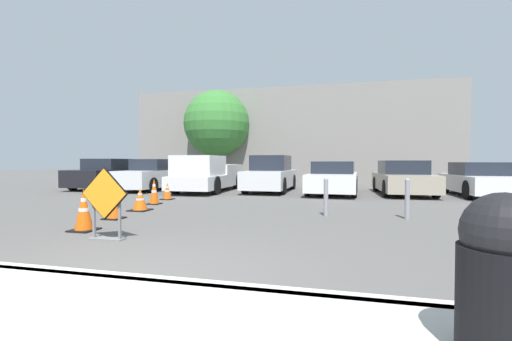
{
  "coord_description": "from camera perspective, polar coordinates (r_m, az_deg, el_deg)",
  "views": [
    {
      "loc": [
        2.34,
        -3.2,
        1.37
      ],
      "look_at": [
        -1.12,
        11.17,
        0.97
      ],
      "focal_mm": 24.0,
      "sensor_mm": 36.0,
      "label": 1
    }
  ],
  "objects": [
    {
      "name": "curb_lip",
      "position": [
        4.17,
        -22.46,
        -16.69
      ],
      "size": [
        30.84,
        0.2,
        0.14
      ],
      "color": "beige",
      "rests_on": "ground_plane"
    },
    {
      "name": "traffic_cone_fourth",
      "position": [
        11.37,
        -16.62,
        -3.4
      ],
      "size": [
        0.4,
        0.4,
        0.82
      ],
      "color": "black",
      "rests_on": "ground_plane"
    },
    {
      "name": "road_closed_sign",
      "position": [
        6.51,
        -23.87,
        -4.67
      ],
      "size": [
        0.91,
        0.2,
        1.26
      ],
      "color": "black",
      "rests_on": "ground_plane"
    },
    {
      "name": "traffic_cone_second",
      "position": [
        8.81,
        -22.61,
        -5.4
      ],
      "size": [
        0.42,
        0.42,
        0.66
      ],
      "color": "black",
      "rests_on": "ground_plane"
    },
    {
      "name": "parked_car_third",
      "position": [
        15.61,
        2.49,
        -0.74
      ],
      "size": [
        1.87,
        4.55,
        1.63
      ],
      "rotation": [
        0.0,
        0.0,
        3.12
      ],
      "color": "silver",
      "rests_on": "ground_plane"
    },
    {
      "name": "traffic_cone_third",
      "position": [
        10.03,
        -18.76,
        -4.65
      ],
      "size": [
        0.54,
        0.54,
        0.62
      ],
      "color": "black",
      "rests_on": "ground_plane"
    },
    {
      "name": "parked_car_second",
      "position": [
        17.09,
        -16.59,
        -0.8
      ],
      "size": [
        1.94,
        4.49,
        1.47
      ],
      "rotation": [
        0.0,
        0.0,
        3.09
      ],
      "color": "silver",
      "rests_on": "ground_plane"
    },
    {
      "name": "parked_car_nearest",
      "position": [
        18.85,
        -23.57,
        -0.63
      ],
      "size": [
        2.16,
        4.5,
        1.5
      ],
      "rotation": [
        0.0,
        0.0,
        3.21
      ],
      "color": "black",
      "rests_on": "ground_plane"
    },
    {
      "name": "traffic_cone_nearest",
      "position": [
        7.57,
        -26.77,
        -5.93
      ],
      "size": [
        0.46,
        0.46,
        0.83
      ],
      "color": "black",
      "rests_on": "ground_plane"
    },
    {
      "name": "parked_car_sixth",
      "position": [
        16.02,
        33.2,
        -1.35
      ],
      "size": [
        1.91,
        4.44,
        1.33
      ],
      "rotation": [
        0.0,
        0.0,
        3.14
      ],
      "color": "white",
      "rests_on": "ground_plane"
    },
    {
      "name": "parked_car_fifth",
      "position": [
        15.36,
        23.26,
        -1.25
      ],
      "size": [
        2.06,
        4.38,
        1.4
      ],
      "rotation": [
        0.0,
        0.0,
        3.18
      ],
      "color": "#A39984",
      "rests_on": "ground_plane"
    },
    {
      "name": "pickup_truck",
      "position": [
        15.51,
        -8.34,
        -0.85
      ],
      "size": [
        2.05,
        5.28,
        1.61
      ],
      "rotation": [
        0.0,
        0.0,
        3.15
      ],
      "color": "silver",
      "rests_on": "ground_plane"
    },
    {
      "name": "traffic_cone_fifth",
      "position": [
        12.66,
        -14.57,
        -3.37
      ],
      "size": [
        0.41,
        0.41,
        0.61
      ],
      "color": "black",
      "rests_on": "ground_plane"
    },
    {
      "name": "bollard_second",
      "position": [
        8.85,
        23.9,
        -4.14
      ],
      "size": [
        0.12,
        0.12,
        0.97
      ],
      "color": "gray",
      "rests_on": "ground_plane"
    },
    {
      "name": "bollard_nearest",
      "position": [
        8.71,
        11.57,
        -4.16
      ],
      "size": [
        0.12,
        0.12,
        0.96
      ],
      "color": "gray",
      "rests_on": "ground_plane"
    },
    {
      "name": "street_tree_behind_lot",
      "position": [
        21.94,
        -6.57,
        7.76
      ],
      "size": [
        4.13,
        4.13,
        5.82
      ],
      "color": "#513823",
      "rests_on": "ground_plane"
    },
    {
      "name": "ground_plane",
      "position": [
        13.48,
        3.47,
        -4.29
      ],
      "size": [
        96.0,
        96.0,
        0.0
      ],
      "primitive_type": "plane",
      "color": "#565451"
    },
    {
      "name": "parked_car_fourth",
      "position": [
        14.76,
        12.78,
        -1.3
      ],
      "size": [
        2.14,
        4.6,
        1.36
      ],
      "rotation": [
        0.0,
        0.0,
        3.08
      ],
      "color": "white",
      "rests_on": "ground_plane"
    },
    {
      "name": "trash_bin",
      "position": [
        2.66,
        35.98,
        -14.1
      ],
      "size": [
        0.52,
        0.52,
        1.04
      ],
      "color": "black",
      "rests_on": "sidewalk_strip"
    },
    {
      "name": "building_facade_backdrop",
      "position": [
        23.77,
        5.97,
        5.48
      ],
      "size": [
        20.39,
        5.0,
        6.01
      ],
      "color": "gray",
      "rests_on": "ground_plane"
    }
  ]
}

